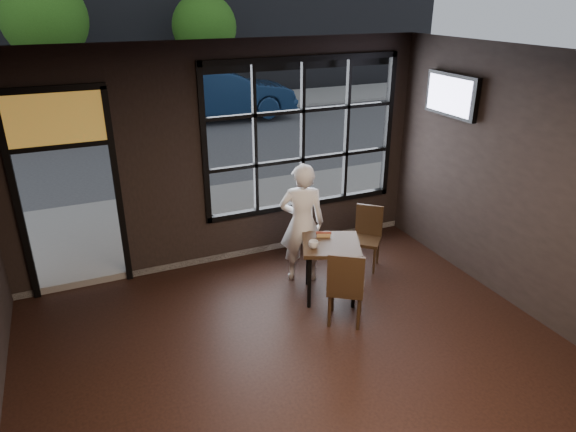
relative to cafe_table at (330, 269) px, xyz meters
name	(u,v)px	position (x,y,z in m)	size (l,w,h in m)	color
floor	(341,416)	(-0.90, -1.96, -0.40)	(6.00, 7.00, 0.02)	black
ceiling	(360,72)	(-0.90, -1.96, 2.82)	(6.00, 7.00, 0.02)	black
window_frame	(302,135)	(0.30, 1.54, 1.41)	(3.06, 0.12, 2.28)	black
stained_transom	(55,118)	(-3.00, 1.54, 1.96)	(1.20, 0.06, 0.70)	orange
street_asphalt	(103,78)	(-0.90, 22.04, -0.41)	(60.00, 41.00, 0.04)	#545456
cafe_table	(330,269)	(0.00, 0.00, 0.00)	(0.73, 0.73, 0.79)	black
chair_near	(346,285)	(-0.09, -0.58, 0.10)	(0.43, 0.43, 0.99)	black
chair_window	(366,239)	(0.85, 0.50, 0.06)	(0.40, 0.40, 0.92)	black
man	(302,223)	(-0.14, 0.58, 0.46)	(0.62, 0.41, 1.70)	white
hotdog	(324,234)	(0.00, 0.21, 0.42)	(0.20, 0.08, 0.06)	tan
cup	(314,245)	(-0.27, -0.04, 0.44)	(0.12, 0.12, 0.10)	silver
tv	(452,95)	(2.03, 0.43, 2.06)	(0.11, 1.00, 0.58)	black
navy_car	(222,93)	(1.76, 10.67, 0.46)	(1.60, 4.58, 1.51)	#12294A
maroon_car	(24,110)	(-3.89, 10.33, 0.47)	(1.80, 4.48, 1.53)	#451C14
tree_left	(44,19)	(-3.01, 12.80, 2.65)	(2.54, 2.54, 4.33)	#332114
tree_right	(204,27)	(2.03, 13.38, 2.29)	(2.23, 2.23, 3.81)	#332114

